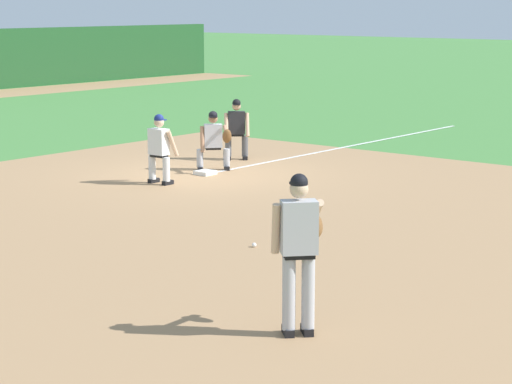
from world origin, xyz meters
name	(u,v)px	position (x,y,z in m)	size (l,w,h in m)	color
ground_plane	(205,175)	(0.00, 0.00, 0.00)	(160.00, 160.00, 0.00)	#47843D
infield_dirt_patch	(237,229)	(-3.67, -4.02, 0.00)	(18.00, 18.00, 0.01)	#A87F56
foul_line_stripe	(350,146)	(5.66, 0.00, 0.01)	(11.33, 0.10, 0.00)	white
first_base_bag	(205,173)	(0.00, 0.00, 0.04)	(0.38, 0.38, 0.09)	white
baseball	(254,245)	(-4.44, -5.02, 0.04)	(0.07, 0.07, 0.07)	white
pitcher	(300,244)	(-7.29, -8.02, 1.06)	(0.85, 0.55, 1.86)	black
first_baseman	(214,138)	(0.53, 0.20, 0.73)	(0.72, 1.09, 1.34)	black
baserunner	(159,146)	(-1.44, -0.03, 0.79)	(0.44, 0.60, 1.46)	black
umpire	(237,127)	(2.07, 0.85, 0.79)	(0.67, 0.67, 1.46)	black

